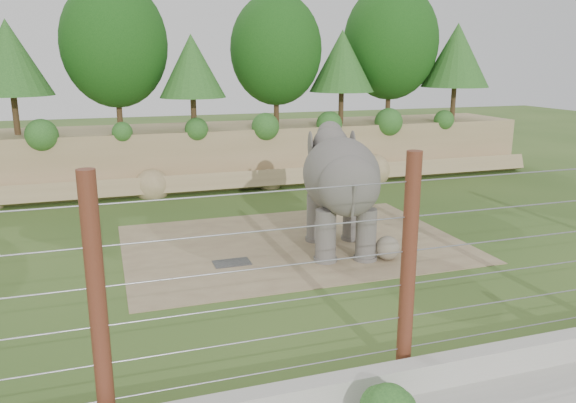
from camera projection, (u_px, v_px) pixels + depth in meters
name	position (u px, v px, depth m)	size (l,w,h in m)	color
ground	(313.00, 281.00, 14.13)	(90.00, 90.00, 0.00)	#385822
back_embankment	(226.00, 94.00, 25.01)	(30.00, 5.52, 8.77)	#9E855A
dirt_patch	(293.00, 243.00, 17.04)	(10.00, 7.00, 0.02)	#8C7255
drain_grate	(232.00, 263.00, 15.33)	(1.00, 0.60, 0.03)	#262628
elephant	(340.00, 193.00, 16.04)	(1.84, 4.29, 3.47)	#57514D
stone_ball	(387.00, 248.00, 15.55)	(0.67, 0.67, 0.67)	gray
retaining_wall	(418.00, 375.00, 9.46)	(26.00, 0.35, 0.50)	#B8B7AC
barrier_fence	(408.00, 268.00, 9.49)	(20.26, 0.26, 4.00)	maroon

